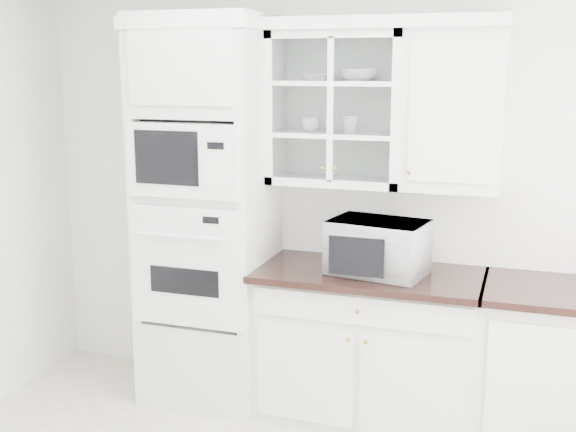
% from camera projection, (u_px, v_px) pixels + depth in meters
% --- Properties ---
extents(room_shell, '(4.00, 3.50, 2.70)m').
position_uv_depth(room_shell, '(265.00, 139.00, 3.21)').
color(room_shell, white).
rests_on(room_shell, ground).
extents(oven_column, '(0.76, 0.68, 2.40)m').
position_uv_depth(oven_column, '(208.00, 213.00, 4.48)').
color(oven_column, silver).
rests_on(oven_column, ground).
extents(base_cabinet_run, '(1.32, 0.67, 0.92)m').
position_uv_depth(base_cabinet_run, '(369.00, 343.00, 4.34)').
color(base_cabinet_run, silver).
rests_on(base_cabinet_run, ground).
extents(extra_base_cabinet, '(0.72, 0.67, 0.92)m').
position_uv_depth(extra_base_cabinet, '(545.00, 365.00, 4.02)').
color(extra_base_cabinet, silver).
rests_on(extra_base_cabinet, ground).
extents(upper_cabinet_glass, '(0.80, 0.33, 0.90)m').
position_uv_depth(upper_cabinet_glass, '(338.00, 109.00, 4.25)').
color(upper_cabinet_glass, silver).
rests_on(upper_cabinet_glass, room_shell).
extents(upper_cabinet_solid, '(0.55, 0.33, 0.90)m').
position_uv_depth(upper_cabinet_solid, '(454.00, 111.00, 4.04)').
color(upper_cabinet_solid, silver).
rests_on(upper_cabinet_solid, room_shell).
extents(crown_molding, '(2.14, 0.38, 0.07)m').
position_uv_depth(crown_molding, '(320.00, 24.00, 4.16)').
color(crown_molding, white).
rests_on(crown_molding, room_shell).
extents(countertop_microwave, '(0.60, 0.53, 0.31)m').
position_uv_depth(countertop_microwave, '(379.00, 246.00, 4.17)').
color(countertop_microwave, white).
rests_on(countertop_microwave, base_cabinet_run).
extents(bowl_a, '(0.22, 0.22, 0.05)m').
position_uv_depth(bowl_a, '(317.00, 77.00, 4.26)').
color(bowl_a, white).
rests_on(bowl_a, upper_cabinet_glass).
extents(bowl_b, '(0.25, 0.25, 0.07)m').
position_uv_depth(bowl_b, '(358.00, 75.00, 4.19)').
color(bowl_b, white).
rests_on(bowl_b, upper_cabinet_glass).
extents(cup_a, '(0.13, 0.13, 0.09)m').
position_uv_depth(cup_a, '(311.00, 124.00, 4.32)').
color(cup_a, white).
rests_on(cup_a, upper_cabinet_glass).
extents(cup_b, '(0.14, 0.14, 0.10)m').
position_uv_depth(cup_b, '(350.00, 124.00, 4.24)').
color(cup_b, white).
rests_on(cup_b, upper_cabinet_glass).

